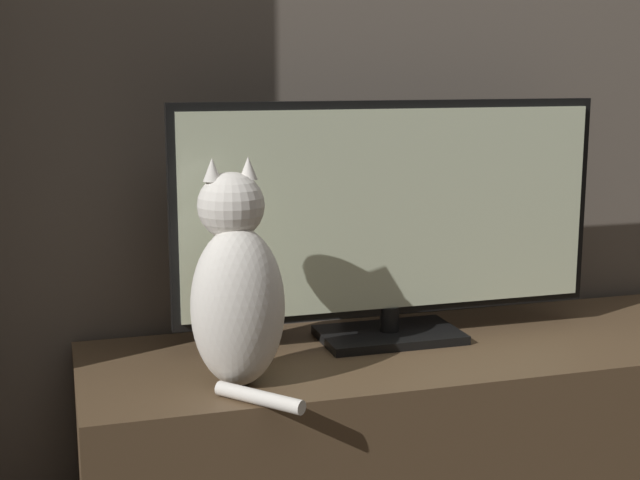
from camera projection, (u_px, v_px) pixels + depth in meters
name	position (u px, v px, depth m)	size (l,w,h in m)	color
tv_stand	(428.00, 432.00, 2.05)	(1.55, 0.51, 0.42)	brown
tv	(390.00, 219.00, 2.00)	(0.99, 0.19, 0.55)	black
cat	(236.00, 290.00, 1.73)	(0.20, 0.31, 0.45)	silver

